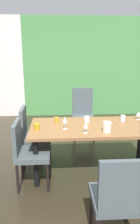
{
  "coord_description": "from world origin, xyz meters",
  "views": [
    {
      "loc": [
        0.02,
        -2.95,
        1.75
      ],
      "look_at": [
        0.23,
        0.3,
        0.85
      ],
      "focal_mm": 35.0,
      "sensor_mm": 36.0,
      "label": 1
    }
  ],
  "objects_px": {
    "wine_glass_west": "(139,114)",
    "wine_glass_near_window": "(65,120)",
    "cup_rear": "(87,119)",
    "cup_corner": "(57,120)",
    "pitcher_right": "(107,127)",
    "cup_east": "(37,126)",
    "cup_left": "(123,118)",
    "chair_head_far": "(83,112)",
    "dining_table": "(95,131)",
    "wine_glass_near_shelf": "(86,126)",
    "chair_left_far": "(32,133)",
    "chair_left_near": "(27,150)",
    "chair_head_near": "(118,197)"
  },
  "relations": [
    {
      "from": "cup_left",
      "to": "pitcher_right",
      "type": "xyz_separation_m",
      "value": [
        -0.35,
        -0.44,
        0.02
      ]
    },
    {
      "from": "chair_left_near",
      "to": "wine_glass_near_window",
      "type": "bearing_deg",
      "value": 110.94
    },
    {
      "from": "dining_table",
      "to": "cup_rear",
      "type": "height_order",
      "value": "cup_rear"
    },
    {
      "from": "cup_corner",
      "to": "pitcher_right",
      "type": "bearing_deg",
      "value": -34.66
    },
    {
      "from": "chair_head_near",
      "to": "cup_east",
      "type": "xyz_separation_m",
      "value": [
        -0.81,
        1.24,
        0.24
      ]
    },
    {
      "from": "chair_left_near",
      "to": "wine_glass_west",
      "type": "bearing_deg",
      "value": 108.11
    },
    {
      "from": "chair_left_far",
      "to": "wine_glass_near_shelf",
      "type": "height_order",
      "value": "chair_left_far"
    },
    {
      "from": "cup_left",
      "to": "wine_glass_near_shelf",
      "type": "bearing_deg",
      "value": -144.59
    },
    {
      "from": "dining_table",
      "to": "wine_glass_west",
      "type": "relative_size",
      "value": 14.65
    },
    {
      "from": "wine_glass_west",
      "to": "wine_glass_near_window",
      "type": "relative_size",
      "value": 0.71
    },
    {
      "from": "chair_head_near",
      "to": "wine_glass_west",
      "type": "height_order",
      "value": "chair_head_near"
    },
    {
      "from": "chair_left_near",
      "to": "wine_glass_near_shelf",
      "type": "distance_m",
      "value": 0.83
    },
    {
      "from": "cup_corner",
      "to": "cup_east",
      "type": "bearing_deg",
      "value": -133.57
    },
    {
      "from": "cup_east",
      "to": "chair_left_far",
      "type": "bearing_deg",
      "value": 107.44
    },
    {
      "from": "wine_glass_near_window",
      "to": "cup_left",
      "type": "bearing_deg",
      "value": 17.25
    },
    {
      "from": "cup_east",
      "to": "pitcher_right",
      "type": "height_order",
      "value": "pitcher_right"
    },
    {
      "from": "pitcher_right",
      "to": "wine_glass_near_shelf",
      "type": "bearing_deg",
      "value": -177.22
    },
    {
      "from": "wine_glass_near_window",
      "to": "cup_east",
      "type": "xyz_separation_m",
      "value": [
        -0.39,
        0.01,
        -0.09
      ]
    },
    {
      "from": "dining_table",
      "to": "cup_rear",
      "type": "relative_size",
      "value": 21.42
    },
    {
      "from": "dining_table",
      "to": "chair_head_far",
      "type": "relative_size",
      "value": 1.78
    },
    {
      "from": "wine_glass_west",
      "to": "chair_head_near",
      "type": "bearing_deg",
      "value": -115.34
    },
    {
      "from": "wine_glass_west",
      "to": "dining_table",
      "type": "bearing_deg",
      "value": -160.86
    },
    {
      "from": "cup_rear",
      "to": "wine_glass_near_window",
      "type": "bearing_deg",
      "value": -140.42
    },
    {
      "from": "dining_table",
      "to": "wine_glass_west",
      "type": "height_order",
      "value": "wine_glass_west"
    },
    {
      "from": "cup_corner",
      "to": "pitcher_right",
      "type": "distance_m",
      "value": 0.81
    },
    {
      "from": "chair_left_far",
      "to": "chair_head_near",
      "type": "height_order",
      "value": "chair_head_near"
    },
    {
      "from": "cup_corner",
      "to": "chair_left_near",
      "type": "bearing_deg",
      "value": -128.16
    },
    {
      "from": "cup_rear",
      "to": "cup_left",
      "type": "xyz_separation_m",
      "value": [
        0.55,
        -0.01,
        0.01
      ]
    },
    {
      "from": "chair_head_far",
      "to": "cup_left",
      "type": "distance_m",
      "value": 1.27
    },
    {
      "from": "dining_table",
      "to": "pitcher_right",
      "type": "xyz_separation_m",
      "value": [
        0.12,
        -0.26,
        0.15
      ]
    },
    {
      "from": "chair_head_far",
      "to": "wine_glass_west",
      "type": "bearing_deg",
      "value": 124.3
    },
    {
      "from": "wine_glass_near_shelf",
      "to": "cup_east",
      "type": "relative_size",
      "value": 1.8
    },
    {
      "from": "wine_glass_near_shelf",
      "to": "cup_corner",
      "type": "bearing_deg",
      "value": 128.58
    },
    {
      "from": "wine_glass_near_window",
      "to": "cup_left",
      "type": "height_order",
      "value": "wine_glass_near_window"
    },
    {
      "from": "pitcher_right",
      "to": "cup_east",
      "type": "bearing_deg",
      "value": 169.63
    },
    {
      "from": "cup_left",
      "to": "wine_glass_west",
      "type": "bearing_deg",
      "value": 15.54
    },
    {
      "from": "chair_head_near",
      "to": "wine_glass_near_window",
      "type": "distance_m",
      "value": 1.34
    },
    {
      "from": "chair_left_far",
      "to": "wine_glass_west",
      "type": "relative_size",
      "value": 7.34
    },
    {
      "from": "dining_table",
      "to": "chair_left_near",
      "type": "xyz_separation_m",
      "value": [
        -0.94,
        -0.29,
        -0.13
      ]
    },
    {
      "from": "wine_glass_near_shelf",
      "to": "cup_rear",
      "type": "relative_size",
      "value": 1.65
    },
    {
      "from": "dining_table",
      "to": "chair_left_far",
      "type": "relative_size",
      "value": 2.0
    },
    {
      "from": "cup_east",
      "to": "cup_left",
      "type": "bearing_deg",
      "value": 11.61
    },
    {
      "from": "wine_glass_near_window",
      "to": "cup_left",
      "type": "relative_size",
      "value": 1.83
    },
    {
      "from": "chair_left_far",
      "to": "wine_glass_near_window",
      "type": "xyz_separation_m",
      "value": [
        0.51,
        -0.39,
        0.33
      ]
    },
    {
      "from": "chair_left_near",
      "to": "cup_corner",
      "type": "height_order",
      "value": "chair_left_near"
    },
    {
      "from": "chair_left_near",
      "to": "cup_rear",
      "type": "distance_m",
      "value": 1.01
    },
    {
      "from": "cup_rear",
      "to": "pitcher_right",
      "type": "relative_size",
      "value": 0.61
    },
    {
      "from": "dining_table",
      "to": "wine_glass_near_shelf",
      "type": "xyz_separation_m",
      "value": [
        -0.17,
        -0.27,
        0.18
      ]
    },
    {
      "from": "wine_glass_west",
      "to": "cup_rear",
      "type": "xyz_separation_m",
      "value": [
        -0.82,
        -0.07,
        -0.05
      ]
    },
    {
      "from": "dining_table",
      "to": "wine_glass_west",
      "type": "xyz_separation_m",
      "value": [
        0.73,
        0.25,
        0.17
      ]
    }
  ]
}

